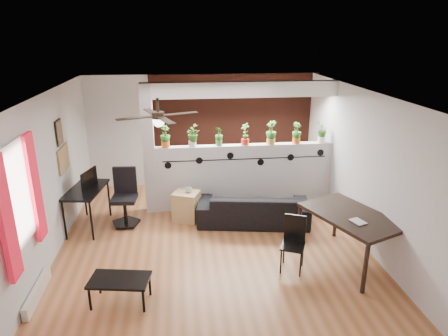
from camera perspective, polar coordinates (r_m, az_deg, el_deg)
room_shell at (r=6.53m, az=-1.76°, el=-0.83°), size 6.30×7.10×2.90m
partition_wall at (r=8.24m, az=2.94°, el=-1.18°), size 3.60×0.18×1.35m
ceiling_header at (r=7.80m, az=3.16°, el=11.14°), size 3.60×0.18×0.30m
pier_column at (r=7.96m, az=-10.69°, el=2.52°), size 0.22×0.20×2.60m
brick_panel at (r=9.45m, az=1.55°, el=5.44°), size 3.90×0.05×2.60m
vine_decal at (r=8.02m, az=3.10°, el=1.30°), size 3.31×0.01×0.30m
window_assembly at (r=5.70m, az=-27.25°, el=-3.83°), size 0.09×1.30×1.55m
baseboard_heater at (r=6.33m, az=-25.11°, el=-15.78°), size 0.08×1.00×0.18m
corkboard at (r=7.68m, az=-21.93°, el=1.22°), size 0.03×0.60×0.45m
framed_art at (r=7.51m, az=-22.50°, el=4.74°), size 0.03×0.34×0.44m
ceiling_fan at (r=5.95m, az=-9.36°, el=7.12°), size 1.19×1.19×0.43m
potted_plant_0 at (r=7.87m, az=-8.41°, el=4.60°), size 0.29×0.29×0.44m
potted_plant_1 at (r=7.87m, az=-4.56°, el=4.67°), size 0.23×0.26×0.42m
potted_plant_2 at (r=7.91m, az=-0.73°, el=4.63°), size 0.24×0.23×0.38m
potted_plant_3 at (r=7.97m, az=3.05°, el=4.96°), size 0.29×0.29×0.44m
potted_plant_4 at (r=8.07m, az=6.76°, el=5.13°), size 0.31×0.31×0.47m
potted_plant_5 at (r=8.21m, az=10.35°, el=5.05°), size 0.28×0.26×0.43m
potted_plant_6 at (r=8.38m, az=13.81°, el=5.01°), size 0.26×0.26×0.41m
sofa at (r=7.70m, az=4.19°, el=-5.76°), size 2.10×1.10×0.59m
cube_shelf at (r=7.83m, az=-5.37°, el=-5.42°), size 0.59×0.56×0.58m
cup at (r=7.70m, az=-5.07°, el=-3.11°), size 0.17×0.17×0.10m
computer_desk at (r=7.77m, az=-19.11°, el=-3.32°), size 0.72×1.15×0.78m
monitor at (r=7.85m, az=-19.02°, el=-1.82°), size 0.31×0.14×0.17m
office_chair at (r=7.79m, az=-13.95°, el=-4.54°), size 0.56×0.56×1.08m
dining_table at (r=6.56m, az=17.68°, el=-7.01°), size 1.43×1.75×0.83m
book at (r=6.23m, az=18.02°, el=-7.45°), size 0.23×0.26×0.02m
folding_chair at (r=6.29m, az=9.94°, el=-9.81°), size 0.46×0.46×0.86m
coffee_table at (r=5.74m, az=-14.69°, el=-15.39°), size 0.86×0.57×0.37m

